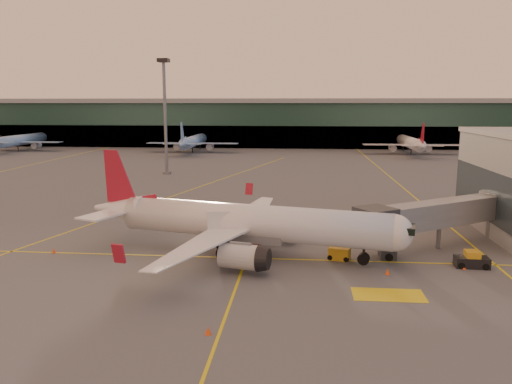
# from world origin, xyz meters

# --- Properties ---
(ground) EXTENTS (600.00, 600.00, 0.00)m
(ground) POSITION_xyz_m (0.00, 0.00, 0.00)
(ground) COLOR #4C4F54
(ground) RESTS_ON ground
(taxi_markings) EXTENTS (100.12, 173.00, 0.01)m
(taxi_markings) POSITION_xyz_m (-7.32, 44.49, 0.01)
(taxi_markings) COLOR yellow
(taxi_markings) RESTS_ON ground
(terminal) EXTENTS (400.00, 20.00, 17.60)m
(terminal) POSITION_xyz_m (0.00, 141.79, 8.76)
(terminal) COLOR #19382D
(terminal) RESTS_ON ground
(mast_west_near) EXTENTS (2.40, 2.40, 25.60)m
(mast_west_near) POSITION_xyz_m (-20.00, 66.00, 14.86)
(mast_west_near) COLOR slate
(mast_west_near) RESTS_ON ground
(distant_aircraft_row) EXTENTS (290.00, 34.00, 13.00)m
(distant_aircraft_row) POSITION_xyz_m (-21.00, 118.00, 0.00)
(distant_aircraft_row) COLOR #85ABDE
(distant_aircraft_row) RESTS_ON ground
(main_airplane) EXTENTS (35.18, 32.01, 10.72)m
(main_airplane) POSITION_xyz_m (4.35, 6.15, 3.48)
(main_airplane) COLOR white
(main_airplane) RESTS_ON ground
(jet_bridge) EXTENTS (20.46, 14.98, 5.48)m
(jet_bridge) POSITION_xyz_m (26.87, 11.25, 3.71)
(jet_bridge) COLOR slate
(jet_bridge) RESTS_ON ground
(catering_truck) EXTENTS (6.84, 4.20, 4.94)m
(catering_truck) POSITION_xyz_m (3.90, 6.51, 2.81)
(catering_truck) COLOR red
(catering_truck) RESTS_ON ground
(gpu_cart) EXTENTS (2.44, 1.90, 1.26)m
(gpu_cart) POSITION_xyz_m (14.59, 5.38, 0.61)
(gpu_cart) COLOR gold
(gpu_cart) RESTS_ON ground
(pushback_tug) EXTENTS (3.26, 1.89, 1.63)m
(pushback_tug) POSITION_xyz_m (27.36, 4.13, 0.66)
(pushback_tug) COLOR black
(pushback_tug) RESTS_ON ground
(cone_nose) EXTENTS (0.43, 0.43, 0.55)m
(cone_nose) POSITION_xyz_m (26.43, 3.46, 0.26)
(cone_nose) COLOR #FD4C0D
(cone_nose) RESTS_ON ground
(cone_tail) EXTENTS (0.39, 0.39, 0.50)m
(cone_tail) POSITION_xyz_m (-15.88, 4.95, 0.24)
(cone_tail) COLOR #FD4C0D
(cone_tail) RESTS_ON ground
(cone_wing_right) EXTENTS (0.44, 0.44, 0.56)m
(cone_wing_right) POSITION_xyz_m (4.25, -12.54, 0.27)
(cone_wing_right) COLOR #FD4C0D
(cone_wing_right) RESTS_ON ground
(cone_wing_left) EXTENTS (0.39, 0.39, 0.50)m
(cone_wing_left) POSITION_xyz_m (4.95, 24.33, 0.24)
(cone_wing_left) COLOR #FD4C0D
(cone_wing_left) RESTS_ON ground
(cone_fwd) EXTENTS (0.44, 0.44, 0.55)m
(cone_fwd) POSITION_xyz_m (18.79, 1.20, 0.27)
(cone_fwd) COLOR #FD4C0D
(cone_fwd) RESTS_ON ground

